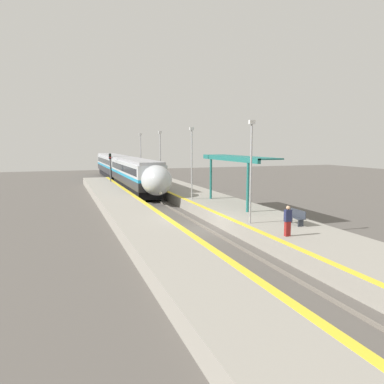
{
  "coord_description": "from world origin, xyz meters",
  "views": [
    {
      "loc": [
        -8.34,
        -22.39,
        5.66
      ],
      "look_at": [
        0.59,
        2.61,
        2.21
      ],
      "focal_mm": 35.0,
      "sensor_mm": 36.0,
      "label": 1
    }
  ],
  "objects_px": {
    "train": "(123,169)",
    "lamppost_far": "(160,155)",
    "platform_bench": "(296,217)",
    "person_waiting": "(288,221)",
    "lamppost_near": "(251,166)",
    "lamppost_farthest": "(141,153)",
    "railway_signal": "(110,167)",
    "lamppost_mid": "(192,159)"
  },
  "relations": [
    {
      "from": "platform_bench",
      "to": "lamppost_far",
      "type": "relative_size",
      "value": 0.24
    },
    {
      "from": "person_waiting",
      "to": "lamppost_farthest",
      "type": "xyz_separation_m",
      "value": [
        -0.3,
        34.99,
        2.65
      ]
    },
    {
      "from": "lamppost_near",
      "to": "train",
      "type": "bearing_deg",
      "value": 94.39
    },
    {
      "from": "person_waiting",
      "to": "railway_signal",
      "type": "xyz_separation_m",
      "value": [
        -4.93,
        31.62,
        1.0
      ]
    },
    {
      "from": "railway_signal",
      "to": "lamppost_farthest",
      "type": "distance_m",
      "value": 5.96
    },
    {
      "from": "lamppost_far",
      "to": "railway_signal",
      "type": "bearing_deg",
      "value": 123.01
    },
    {
      "from": "platform_bench",
      "to": "lamppost_mid",
      "type": "distance_m",
      "value": 12.38
    },
    {
      "from": "railway_signal",
      "to": "lamppost_farthest",
      "type": "relative_size",
      "value": 0.72
    },
    {
      "from": "railway_signal",
      "to": "lamppost_near",
      "type": "bearing_deg",
      "value": -80.65
    },
    {
      "from": "railway_signal",
      "to": "lamppost_near",
      "type": "relative_size",
      "value": 0.72
    },
    {
      "from": "lamppost_mid",
      "to": "lamppost_far",
      "type": "xyz_separation_m",
      "value": [
        0.0,
        10.5,
        0.0
      ]
    },
    {
      "from": "lamppost_mid",
      "to": "lamppost_near",
      "type": "bearing_deg",
      "value": -90.0
    },
    {
      "from": "person_waiting",
      "to": "lamppost_near",
      "type": "distance_m",
      "value": 4.4
    },
    {
      "from": "train",
      "to": "lamppost_mid",
      "type": "distance_m",
      "value": 21.41
    },
    {
      "from": "lamppost_near",
      "to": "lamppost_farthest",
      "type": "xyz_separation_m",
      "value": [
        0.0,
        31.49,
        0.0
      ]
    },
    {
      "from": "lamppost_mid",
      "to": "train",
      "type": "bearing_deg",
      "value": 96.55
    },
    {
      "from": "lamppost_far",
      "to": "lamppost_farthest",
      "type": "bearing_deg",
      "value": 90.0
    },
    {
      "from": "person_waiting",
      "to": "lamppost_mid",
      "type": "distance_m",
      "value": 14.25
    },
    {
      "from": "train",
      "to": "lamppost_far",
      "type": "height_order",
      "value": "lamppost_far"
    },
    {
      "from": "lamppost_far",
      "to": "person_waiting",
      "type": "bearing_deg",
      "value": -89.3
    },
    {
      "from": "train",
      "to": "lamppost_mid",
      "type": "bearing_deg",
      "value": -83.45
    },
    {
      "from": "person_waiting",
      "to": "lamppost_near",
      "type": "height_order",
      "value": "lamppost_near"
    },
    {
      "from": "train",
      "to": "platform_bench",
      "type": "height_order",
      "value": "train"
    },
    {
      "from": "person_waiting",
      "to": "railway_signal",
      "type": "relative_size",
      "value": 0.36
    },
    {
      "from": "platform_bench",
      "to": "railway_signal",
      "type": "xyz_separation_m",
      "value": [
        -7.05,
        29.39,
        1.36
      ]
    },
    {
      "from": "lamppost_farthest",
      "to": "railway_signal",
      "type": "bearing_deg",
      "value": -144.0
    },
    {
      "from": "lamppost_mid",
      "to": "railway_signal",
      "type": "bearing_deg",
      "value": 104.73
    },
    {
      "from": "lamppost_near",
      "to": "lamppost_far",
      "type": "distance_m",
      "value": 20.99
    },
    {
      "from": "person_waiting",
      "to": "lamppost_farthest",
      "type": "height_order",
      "value": "lamppost_farthest"
    },
    {
      "from": "platform_bench",
      "to": "train",
      "type": "bearing_deg",
      "value": 98.37
    },
    {
      "from": "train",
      "to": "lamppost_far",
      "type": "bearing_deg",
      "value": -77.16
    },
    {
      "from": "lamppost_near",
      "to": "lamppost_farthest",
      "type": "distance_m",
      "value": 31.49
    },
    {
      "from": "lamppost_farthest",
      "to": "lamppost_far",
      "type": "bearing_deg",
      "value": -90.0
    },
    {
      "from": "platform_bench",
      "to": "railway_signal",
      "type": "relative_size",
      "value": 0.33
    },
    {
      "from": "railway_signal",
      "to": "lamppost_mid",
      "type": "distance_m",
      "value": 18.3
    },
    {
      "from": "train",
      "to": "lamppost_far",
      "type": "relative_size",
      "value": 6.58
    },
    {
      "from": "lamppost_near",
      "to": "lamppost_far",
      "type": "xyz_separation_m",
      "value": [
        0.0,
        20.99,
        0.0
      ]
    },
    {
      "from": "railway_signal",
      "to": "platform_bench",
      "type": "bearing_deg",
      "value": -76.51
    },
    {
      "from": "railway_signal",
      "to": "lamppost_near",
      "type": "xyz_separation_m",
      "value": [
        4.63,
        -28.12,
        1.65
      ]
    },
    {
      "from": "lamppost_near",
      "to": "lamppost_farthest",
      "type": "bearing_deg",
      "value": 90.0
    },
    {
      "from": "railway_signal",
      "to": "lamppost_near",
      "type": "distance_m",
      "value": 28.55
    },
    {
      "from": "platform_bench",
      "to": "lamppost_mid",
      "type": "bearing_deg",
      "value": 101.6
    }
  ]
}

